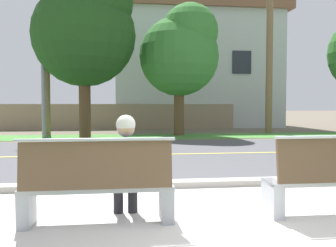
# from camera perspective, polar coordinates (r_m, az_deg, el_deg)

# --- Properties ---
(ground_plane) EXTENTS (140.00, 140.00, 0.00)m
(ground_plane) POSITION_cam_1_polar(r_m,az_deg,el_deg) (12.01, -1.64, -3.72)
(ground_plane) COLOR #665B4C
(sidewalk_pavement) EXTENTS (44.00, 3.60, 0.01)m
(sidewalk_pavement) POSITION_cam_1_polar(r_m,az_deg,el_deg) (4.64, 8.26, -14.29)
(sidewalk_pavement) COLOR beige
(sidewalk_pavement) RESTS_ON ground_plane
(curb_edge) EXTENTS (44.00, 0.30, 0.11)m
(curb_edge) POSITION_cam_1_polar(r_m,az_deg,el_deg) (6.47, 3.52, -8.90)
(curb_edge) COLOR #ADA89E
(curb_edge) RESTS_ON ground_plane
(street_asphalt) EXTENTS (52.00, 8.00, 0.01)m
(street_asphalt) POSITION_cam_1_polar(r_m,az_deg,el_deg) (10.53, -0.80, -4.62)
(street_asphalt) COLOR #515156
(street_asphalt) RESTS_ON ground_plane
(road_centre_line) EXTENTS (48.00, 0.14, 0.01)m
(road_centre_line) POSITION_cam_1_polar(r_m,az_deg,el_deg) (10.52, -0.80, -4.60)
(road_centre_line) COLOR #E0CC4C
(road_centre_line) RESTS_ON ground_plane
(far_verge_grass) EXTENTS (48.00, 2.80, 0.02)m
(far_verge_grass) POSITION_cam_1_polar(r_m,az_deg,el_deg) (16.36, -3.20, -1.95)
(far_verge_grass) COLOR #478438
(far_verge_grass) RESTS_ON ground_plane
(bench_left) EXTENTS (1.72, 0.48, 1.01)m
(bench_left) POSITION_cam_1_polar(r_m,az_deg,el_deg) (4.44, -10.41, -9.15)
(bench_left) COLOR #9EA0A8
(bench_left) RESTS_ON ground_plane
(seated_person_blue) EXTENTS (0.52, 0.68, 1.25)m
(seated_person_blue) POSITION_cam_1_polar(r_m,az_deg,el_deg) (4.56, -6.29, -5.93)
(seated_person_blue) COLOR black
(seated_person_blue) RESTS_ON ground_plane
(streetlamp) EXTENTS (0.24, 2.10, 7.90)m
(streetlamp) POSITION_cam_1_polar(r_m,az_deg,el_deg) (16.60, -18.02, 13.45)
(streetlamp) COLOR gray
(streetlamp) RESTS_ON ground_plane
(shade_tree_far_left) EXTENTS (4.21, 4.21, 6.95)m
(shade_tree_far_left) POSITION_cam_1_polar(r_m,az_deg,el_deg) (16.39, -11.91, 13.83)
(shade_tree_far_left) COLOR brown
(shade_tree_far_left) RESTS_ON ground_plane
(shade_tree_left) EXTENTS (3.49, 3.49, 5.76)m
(shade_tree_left) POSITION_cam_1_polar(r_m,az_deg,el_deg) (17.11, 2.06, 10.78)
(shade_tree_left) COLOR brown
(shade_tree_left) RESTS_ON ground_plane
(garden_wall) EXTENTS (13.00, 0.36, 1.40)m
(garden_wall) POSITION_cam_1_polar(r_m,az_deg,el_deg) (21.26, -7.47, 1.00)
(garden_wall) COLOR gray
(garden_wall) RESTS_ON ground_plane
(house_across_street) EXTENTS (10.62, 6.91, 7.46)m
(house_across_street) POSITION_cam_1_polar(r_m,az_deg,el_deg) (25.03, 3.67, 8.34)
(house_across_street) COLOR #B7BCC1
(house_across_street) RESTS_ON ground_plane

